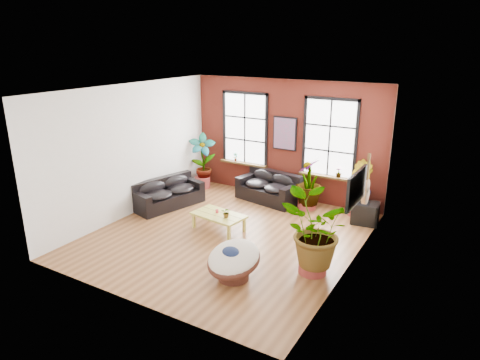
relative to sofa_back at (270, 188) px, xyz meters
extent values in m
cube|color=brown|center=(0.21, -2.68, -0.39)|extent=(6.00, 6.50, 0.02)
cube|color=white|center=(0.21, -2.68, 3.13)|extent=(6.00, 6.50, 0.02)
cube|color=#4E1812|center=(0.21, 0.58, 1.37)|extent=(6.00, 0.02, 3.50)
cube|color=silver|center=(0.21, -5.94, 1.37)|extent=(6.00, 0.02, 3.50)
cube|color=silver|center=(-2.80, -2.68, 1.37)|extent=(0.02, 6.50, 3.50)
cube|color=silver|center=(3.22, -2.68, 1.37)|extent=(0.02, 6.50, 3.50)
cube|color=white|center=(-1.14, 0.52, 1.57)|extent=(1.40, 0.02, 2.10)
cube|color=#402B11|center=(-1.14, 0.45, 0.49)|extent=(1.60, 0.22, 0.06)
cube|color=white|center=(1.56, 0.52, 1.57)|extent=(1.40, 0.02, 2.10)
cube|color=#402B11|center=(1.56, 0.45, 0.49)|extent=(1.60, 0.22, 0.06)
cube|color=black|center=(-0.01, -0.05, -0.17)|extent=(1.98, 1.23, 0.42)
cube|color=black|center=(0.05, 0.28, 0.25)|extent=(1.85, 0.56, 0.43)
cube|color=black|center=(-0.81, 0.10, 0.15)|extent=(0.38, 0.92, 0.22)
cube|color=black|center=(0.79, -0.21, 0.15)|extent=(0.38, 0.92, 0.22)
ellipsoid|color=black|center=(-0.36, -0.04, 0.10)|extent=(0.90, 0.89, 0.24)
ellipsoid|color=black|center=(-0.32, 0.22, 0.25)|extent=(0.80, 0.38, 0.41)
ellipsoid|color=black|center=(0.33, -0.17, 0.10)|extent=(0.90, 0.89, 0.24)
ellipsoid|color=black|center=(0.37, 0.08, 0.25)|extent=(0.80, 0.38, 0.41)
cube|color=black|center=(-2.27, -1.89, -0.19)|extent=(1.35, 2.16, 0.39)
cube|color=black|center=(-2.57, -1.81, 0.21)|extent=(0.73, 1.99, 0.40)
cube|color=black|center=(-2.51, -2.76, 0.11)|extent=(0.87, 0.42, 0.21)
cube|color=black|center=(-2.02, -1.02, 0.11)|extent=(0.87, 0.42, 0.21)
ellipsoid|color=black|center=(-2.33, -2.29, 0.07)|extent=(0.92, 1.04, 0.22)
ellipsoid|color=black|center=(-2.56, -2.23, 0.21)|extent=(0.45, 0.91, 0.39)
ellipsoid|color=black|center=(-2.11, -1.52, 0.07)|extent=(0.92, 1.04, 0.22)
ellipsoid|color=black|center=(-2.35, -1.46, 0.21)|extent=(0.45, 0.91, 0.39)
cube|color=gold|center=(-0.15, -2.52, 0.01)|extent=(1.39, 0.92, 0.06)
cube|color=#402B11|center=(-0.17, -2.64, 0.04)|extent=(1.29, 0.19, 0.00)
cube|color=#402B11|center=(-0.14, -2.39, 0.04)|extent=(1.29, 0.19, 0.00)
cube|color=gold|center=(-0.77, -2.73, -0.20)|extent=(0.07, 0.07, 0.36)
cube|color=gold|center=(0.38, -2.89, -0.20)|extent=(0.07, 0.07, 0.36)
cube|color=gold|center=(-0.68, -2.14, -0.20)|extent=(0.07, 0.07, 0.36)
cube|color=gold|center=(0.46, -2.30, -0.20)|extent=(0.07, 0.07, 0.36)
cylinder|color=#DB3643|center=(-0.24, -2.46, 0.08)|extent=(0.08, 0.08, 0.08)
cylinder|color=#4F271C|center=(1.37, -4.32, -0.26)|extent=(0.74, 0.74, 0.25)
torus|color=#4F271C|center=(1.37, -4.32, 0.03)|extent=(1.28, 1.28, 0.49)
ellipsoid|color=silver|center=(1.37, -4.32, 0.09)|extent=(1.25, 1.29, 0.66)
ellipsoid|color=#152043|center=(1.36, -4.37, 0.22)|extent=(0.48, 0.41, 0.19)
cube|color=black|center=(0.21, 0.51, 1.57)|extent=(0.74, 0.04, 0.98)
cube|color=#0C7F8C|center=(0.21, 0.48, 1.57)|extent=(0.66, 0.02, 0.90)
cube|color=black|center=(3.16, -2.38, 1.27)|extent=(0.06, 1.25, 0.72)
cube|color=black|center=(3.12, -2.38, 1.27)|extent=(0.01, 1.15, 0.62)
cylinder|color=#B27F4C|center=(3.11, -1.33, 0.75)|extent=(0.09, 0.38, 0.38)
cylinder|color=#B27F4C|center=(3.11, -1.33, 1.00)|extent=(0.09, 0.30, 0.30)
cylinder|color=black|center=(3.10, -1.33, 0.75)|extent=(0.09, 0.11, 0.11)
cube|color=#402B11|center=(3.11, -1.33, 1.37)|extent=(0.04, 0.05, 0.55)
cube|color=#402B11|center=(3.11, -1.33, 1.69)|extent=(0.06, 0.06, 0.14)
cube|color=black|center=(2.90, -0.25, -0.10)|extent=(0.73, 0.64, 0.56)
cylinder|color=#983531|center=(-2.38, -0.05, -0.20)|extent=(0.64, 0.64, 0.36)
cylinder|color=#983531|center=(2.57, 0.20, -0.19)|extent=(0.68, 0.68, 0.39)
cylinder|color=#983531|center=(2.64, -3.30, -0.17)|extent=(0.74, 0.74, 0.42)
cylinder|color=#983531|center=(1.21, -0.04, -0.19)|extent=(0.65, 0.65, 0.38)
imported|color=#124516|center=(-2.38, -0.03, 0.57)|extent=(1.02, 0.94, 1.61)
imported|color=#124516|center=(2.56, 0.18, 0.45)|extent=(0.91, 0.96, 1.36)
imported|color=#124516|center=(2.62, -3.33, 0.54)|extent=(1.62, 1.48, 1.52)
imported|color=#124516|center=(1.24, -0.05, 0.42)|extent=(0.85, 0.85, 1.33)
imported|color=#124516|center=(0.13, -2.59, 0.16)|extent=(0.27, 0.25, 0.25)
imported|color=#124516|center=(-1.44, 0.45, 0.65)|extent=(0.17, 0.17, 0.27)
imported|color=#124516|center=(1.91, 0.45, 0.65)|extent=(0.19, 0.19, 0.27)
camera|label=1|loc=(5.28, -10.74, 4.13)|focal=32.00mm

